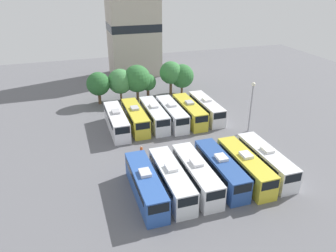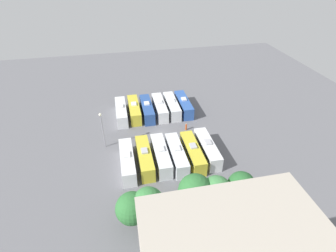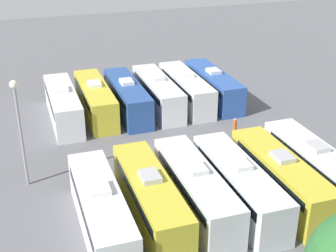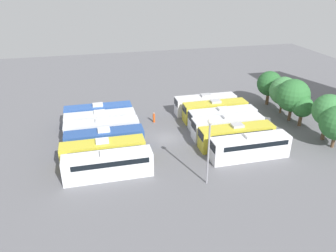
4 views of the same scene
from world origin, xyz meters
TOP-DOWN VIEW (x-y plane):
  - ground_plane at (0.00, 0.00)m, footprint 116.73×116.73m
  - bus_0 at (-7.82, -9.25)m, footprint 2.51×10.54m
  - bus_1 at (-4.73, -9.15)m, footprint 2.51×10.54m
  - bus_2 at (-1.62, -9.08)m, footprint 2.51×10.54m
  - bus_3 at (1.62, -8.92)m, footprint 2.51×10.54m
  - bus_4 at (4.75, -9.32)m, footprint 2.51×10.54m
  - bus_5 at (7.94, -8.97)m, footprint 2.51×10.54m
  - bus_6 at (-7.91, 8.85)m, footprint 2.51×10.54m
  - bus_7 at (-4.74, 9.40)m, footprint 2.51×10.54m
  - bus_8 at (-1.54, 9.37)m, footprint 2.51×10.54m
  - bus_9 at (1.44, 8.95)m, footprint 2.51×10.54m
  - bus_10 at (4.59, 8.94)m, footprint 2.51×10.54m
  - bus_11 at (7.90, 9.32)m, footprint 2.51×10.54m
  - worker_person at (-6.17, -0.60)m, footprint 0.36×0.36m
  - light_pole at (12.02, 1.92)m, footprint 0.60×0.60m

SIDE VIEW (x-z plane):
  - ground_plane at x=0.00m, z-range 0.00..0.00m
  - worker_person at x=-6.17m, z-range -0.06..1.65m
  - bus_0 at x=-7.82m, z-range -0.03..3.38m
  - bus_1 at x=-4.73m, z-range -0.03..3.38m
  - bus_2 at x=-1.62m, z-range -0.03..3.38m
  - bus_3 at x=1.62m, z-range -0.03..3.38m
  - bus_4 at x=4.75m, z-range -0.03..3.38m
  - bus_5 at x=7.94m, z-range -0.03..3.38m
  - bus_6 at x=-7.91m, z-range -0.03..3.38m
  - bus_7 at x=-4.74m, z-range -0.03..3.38m
  - bus_8 at x=-1.54m, z-range -0.03..3.38m
  - bus_9 at x=1.44m, z-range -0.03..3.38m
  - bus_10 at x=4.59m, z-range -0.03..3.38m
  - bus_11 at x=7.90m, z-range -0.03..3.38m
  - light_pole at x=12.02m, z-range 1.42..9.60m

